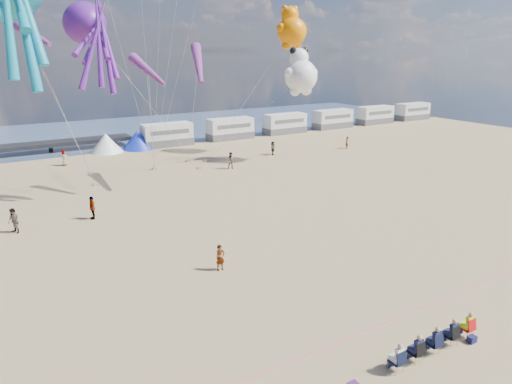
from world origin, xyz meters
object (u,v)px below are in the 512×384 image
(beachgoer_3, at_px, (92,208))
(sandbag_c, at_px, (206,161))
(motorhome_1, at_px, (230,129))
(kite_octopus_purple, at_px, (85,23))
(beachgoer_6, at_px, (64,158))
(sandbag_a, at_px, (96,184))
(motorhome_4, at_px, (375,115))
(motorhome_5, at_px, (413,111))
(standing_person, at_px, (220,258))
(sandbag_d, at_px, (188,160))
(kite_teddy_orange, at_px, (292,32))
(beachgoer_5, at_px, (347,143))
(windsock_mid, at_px, (198,64))
(beachgoer_4, at_px, (273,148))
(motorhome_0, at_px, (167,135))
(spectator_row, at_px, (434,339))
(sandbag_e, at_px, (154,168))
(motorhome_2, at_px, (285,124))
(windsock_right, at_px, (148,71))
(beachgoer_7, at_px, (231,161))
(motorhome_3, at_px, (333,119))
(tent_white, at_px, (106,143))
(sandbag_b, at_px, (199,168))
(kite_panda, at_px, (301,76))
(windsock_left, at_px, (25,30))
(tent_blue, at_px, (138,140))
(beachgoer_1, at_px, (14,221))
(cooler_navy, at_px, (472,339))

(beachgoer_3, height_order, sandbag_c, beachgoer_3)
(motorhome_1, relative_size, kite_octopus_purple, 0.68)
(beachgoer_6, relative_size, sandbag_a, 3.54)
(motorhome_4, relative_size, sandbag_c, 13.20)
(motorhome_5, relative_size, standing_person, 4.19)
(sandbag_d, relative_size, kite_teddy_orange, 0.09)
(beachgoer_5, bearing_deg, kite_teddy_orange, -45.41)
(windsock_mid, bearing_deg, beachgoer_4, 49.81)
(motorhome_0, bearing_deg, beachgoer_4, -52.39)
(spectator_row, bearing_deg, sandbag_e, 89.69)
(motorhome_2, xyz_separation_m, standing_person, (-29.21, -36.18, -0.71))
(windsock_right, bearing_deg, beachgoer_7, 1.64)
(motorhome_1, relative_size, motorhome_4, 1.00)
(motorhome_2, height_order, motorhome_3, same)
(motorhome_0, xyz_separation_m, standing_person, (-10.21, -36.18, -0.71))
(tent_white, xyz_separation_m, sandbag_b, (6.47, -13.74, -1.09))
(kite_octopus_purple, bearing_deg, tent_white, 96.11)
(sandbag_a, bearing_deg, kite_teddy_orange, 6.10)
(spectator_row, height_order, kite_panda, kite_panda)
(windsock_mid, bearing_deg, kite_teddy_orange, 45.80)
(kite_octopus_purple, height_order, windsock_left, kite_octopus_purple)
(spectator_row, bearing_deg, sandbag_a, 101.25)
(beachgoer_5, bearing_deg, motorhome_0, -66.66)
(standing_person, xyz_separation_m, kite_panda, (20.13, 20.01, 8.73))
(motorhome_3, relative_size, windsock_left, 0.98)
(motorhome_3, bearing_deg, windsock_left, -161.79)
(motorhome_4, distance_m, sandbag_b, 41.87)
(beachgoer_3, distance_m, sandbag_c, 19.76)
(sandbag_e, bearing_deg, motorhome_2, 24.82)
(motorhome_4, distance_m, sandbag_d, 40.37)
(beachgoer_3, xyz_separation_m, beachgoer_6, (1.01, 18.97, -0.00))
(tent_blue, height_order, beachgoer_1, tent_blue)
(motorhome_3, bearing_deg, spectator_row, -125.89)
(sandbag_e, distance_m, kite_teddy_orange, 22.42)
(motorhome_5, height_order, standing_person, motorhome_5)
(beachgoer_6, bearing_deg, kite_octopus_purple, -134.57)
(tent_white, xyz_separation_m, kite_panda, (17.93, -16.17, 8.32))
(standing_person, xyz_separation_m, beachgoer_5, (29.50, 22.39, -0.00))
(tent_blue, height_order, beachgoer_5, tent_blue)
(sandbag_a, bearing_deg, sandbag_c, 14.23)
(sandbag_c, relative_size, windsock_right, 0.11)
(cooler_navy, xyz_separation_m, sandbag_c, (4.41, 36.90, -0.04))
(windsock_mid, bearing_deg, sandbag_b, 89.80)
(sandbag_b, relative_size, sandbag_d, 1.00)
(beachgoer_1, bearing_deg, windsock_left, 133.63)
(motorhome_5, bearing_deg, windsock_right, -160.82)
(sandbag_e, xyz_separation_m, windsock_right, (-2.52, -7.95, 10.49))
(sandbag_e, height_order, windsock_mid, windsock_mid)
(sandbag_e, height_order, kite_panda, kite_panda)
(sandbag_b, xyz_separation_m, windsock_mid, (-1.98, -5.23, 10.97))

